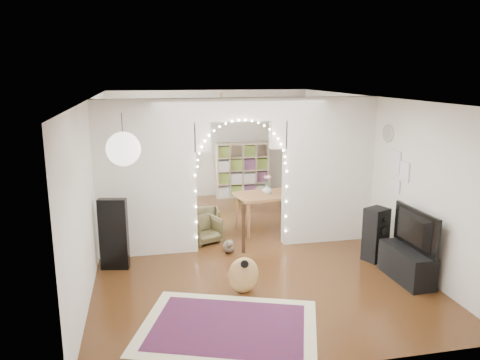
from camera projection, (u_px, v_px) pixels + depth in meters
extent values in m
plane|color=black|center=(241.00, 246.00, 8.61)|extent=(7.50, 7.50, 0.00)
cube|color=white|center=(241.00, 98.00, 8.00)|extent=(5.00, 7.50, 0.02)
cube|color=silver|center=(210.00, 144.00, 11.88)|extent=(5.00, 0.02, 2.70)
cube|color=silver|center=(317.00, 252.00, 4.73)|extent=(5.00, 0.02, 2.70)
cube|color=silver|center=(94.00, 181.00, 7.80)|extent=(0.02, 7.50, 2.70)
cube|color=silver|center=(370.00, 169.00, 8.80)|extent=(0.02, 7.50, 2.70)
cube|color=silver|center=(146.00, 179.00, 7.97)|extent=(1.70, 0.20, 2.70)
cube|color=silver|center=(328.00, 171.00, 8.63)|extent=(1.70, 0.20, 2.70)
cube|color=silver|center=(241.00, 109.00, 8.05)|extent=(1.60, 0.20, 0.40)
cube|color=white|center=(104.00, 154.00, 9.49)|extent=(0.04, 1.20, 1.40)
cylinder|color=white|center=(388.00, 133.00, 8.06)|extent=(0.03, 0.31, 0.31)
sphere|color=white|center=(123.00, 149.00, 5.43)|extent=(0.40, 0.40, 0.40)
cube|color=maroon|center=(228.00, 327.00, 5.86)|extent=(2.61, 2.29, 0.02)
cube|color=black|center=(114.00, 234.00, 7.50)|extent=(0.47, 0.24, 1.17)
ellipsoid|color=tan|center=(244.00, 262.00, 6.68)|extent=(0.48, 0.24, 0.55)
cube|color=black|center=(244.00, 232.00, 6.58)|extent=(0.06, 0.04, 0.63)
cube|color=black|center=(244.00, 208.00, 6.50)|extent=(0.07, 0.05, 0.14)
ellipsoid|color=brown|center=(228.00, 247.00, 8.29)|extent=(0.19, 0.29, 0.21)
sphere|color=brown|center=(230.00, 244.00, 8.15)|extent=(0.12, 0.12, 0.12)
cone|color=brown|center=(228.00, 240.00, 8.13)|extent=(0.04, 0.04, 0.04)
cone|color=brown|center=(231.00, 240.00, 8.14)|extent=(0.04, 0.04, 0.04)
cylinder|color=brown|center=(227.00, 247.00, 8.46)|extent=(0.03, 0.19, 0.06)
cube|color=black|center=(376.00, 234.00, 7.88)|extent=(0.45, 0.42, 0.91)
cylinder|color=black|center=(383.00, 248.00, 7.80)|extent=(0.25, 0.13, 0.26)
cylinder|color=black|center=(384.00, 231.00, 7.73)|extent=(0.14, 0.08, 0.14)
cylinder|color=black|center=(385.00, 219.00, 7.69)|extent=(0.08, 0.05, 0.08)
cube|color=black|center=(407.00, 264.00, 7.16)|extent=(0.43, 1.01, 0.50)
imported|color=black|center=(410.00, 230.00, 7.04)|extent=(0.18, 1.08, 0.62)
cube|color=tan|center=(242.00, 170.00, 11.95)|extent=(1.36, 0.35, 1.40)
cube|color=brown|center=(267.00, 195.00, 9.34)|extent=(1.31, 0.98, 0.05)
cylinder|color=brown|center=(249.00, 221.00, 8.95)|extent=(0.05, 0.05, 0.70)
cylinder|color=brown|center=(297.00, 215.00, 9.31)|extent=(0.05, 0.05, 0.70)
cylinder|color=brown|center=(237.00, 212.00, 9.53)|extent=(0.05, 0.05, 0.70)
cylinder|color=brown|center=(283.00, 207.00, 9.89)|extent=(0.05, 0.05, 0.70)
imported|color=white|center=(267.00, 189.00, 9.31)|extent=(0.21, 0.21, 0.19)
imported|color=#494124|center=(206.00, 220.00, 9.37)|extent=(0.52, 0.53, 0.47)
imported|color=#494124|center=(205.00, 230.00, 8.76)|extent=(0.67, 0.68, 0.48)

